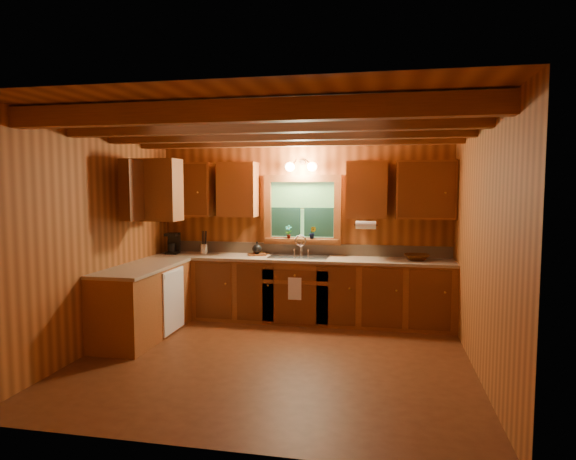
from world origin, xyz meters
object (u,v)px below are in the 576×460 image
Objects in this scene: cutting_board at (257,255)px; coffee_maker at (173,243)px; sink at (299,260)px; wicker_basket at (417,257)px.

coffee_maker is at bearing 161.84° from cutting_board.
sink is 2.69× the size of coffee_maker.
wicker_basket is (2.22, -0.05, 0.03)m from cutting_board.
sink reaches higher than cutting_board.
sink is at bearing -25.98° from cutting_board.
coffee_maker reaches higher than sink.
cutting_board is (-0.62, 0.06, 0.06)m from sink.
wicker_basket reaches higher than cutting_board.
coffee_maker is 0.92× the size of wicker_basket.
cutting_board is 0.77× the size of wicker_basket.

